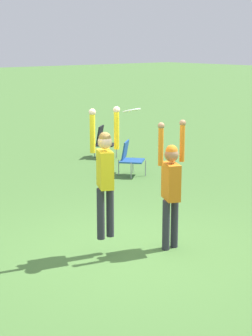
# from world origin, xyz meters

# --- Properties ---
(ground_plane) EXTENTS (120.00, 120.00, 0.00)m
(ground_plane) POSITION_xyz_m (0.00, 0.00, 0.00)
(ground_plane) COLOR #4C7A38
(person_jumping) EXTENTS (0.56, 0.46, 2.03)m
(person_jumping) POSITION_xyz_m (-0.35, 0.13, 1.34)
(person_jumping) COLOR #2D2D38
(person_jumping) RESTS_ON ground_plane
(person_defending) EXTENTS (0.57, 0.46, 2.06)m
(person_defending) POSITION_xyz_m (0.59, -0.35, 1.09)
(person_defending) COLOR #2D2D38
(person_defending) RESTS_ON ground_plane
(frisbee) EXTENTS (0.27, 0.26, 0.08)m
(frisbee) POSITION_xyz_m (-0.04, -0.13, 2.25)
(frisbee) COLOR white
(camping_chair_3) EXTENTS (0.78, 0.87, 0.84)m
(camping_chair_3) POSITION_xyz_m (3.42, 3.93, 0.47)
(camping_chair_3) COLOR gray
(camping_chair_3) RESTS_ON ground_plane
(camping_chair_4) EXTENTS (0.73, 0.82, 0.89)m
(camping_chair_4) POSITION_xyz_m (4.29, 6.11, 0.49)
(camping_chair_4) COLOR gray
(camping_chair_4) RESTS_ON ground_plane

